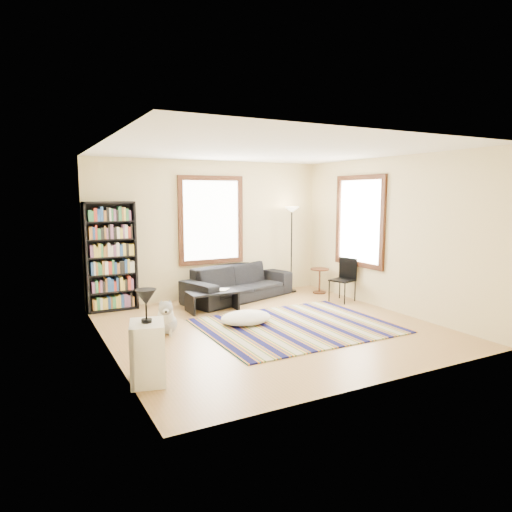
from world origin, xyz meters
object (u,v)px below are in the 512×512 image
sofa (238,282)px  floor_cushion (246,318)px  side_table (320,281)px  dog (166,316)px  folding_chair (342,280)px  bookshelf (111,257)px  white_cabinet (148,352)px  coffee_table (212,301)px  floor_lamp (291,250)px

sofa → floor_cushion: sofa is taller
side_table → dog: 4.00m
folding_chair → bookshelf: bearing=142.1°
folding_chair → dog: bearing=167.5°
sofa → bookshelf: bookshelf is taller
sofa → white_cabinet: bearing=-147.4°
coffee_table → white_cabinet: 3.26m
bookshelf → floor_lamp: bearing=-2.6°
folding_chair → coffee_table: bearing=149.1°
floor_cushion → dog: dog is taller
folding_chair → dog: size_ratio=1.58×
coffee_table → side_table: size_ratio=1.67×
side_table → folding_chair: bearing=-93.4°
sofa → folding_chair: (1.74, -1.16, 0.09)m
bookshelf → white_cabinet: 3.62m
bookshelf → floor_lamp: bookshelf is taller
floor_lamp → bookshelf: bearing=177.4°
side_table → folding_chair: (-0.05, -0.84, 0.16)m
floor_lamp → side_table: size_ratio=3.44×
sofa → dog: (-2.00, -1.59, -0.07)m
sofa → dog: 2.56m
floor_lamp → side_table: (0.46, -0.42, -0.66)m
bookshelf → dog: (0.45, -1.86, -0.73)m
white_cabinet → coffee_table: bearing=69.3°
coffee_table → white_cabinet: (-1.88, -2.66, 0.17)m
folding_chair → dog: folding_chair is taller
folding_chair → white_cabinet: size_ratio=1.23×
coffee_table → side_table: side_table is taller
floor_cushion → folding_chair: 2.50m
white_cabinet → dog: bearing=81.7°
sofa → floor_lamp: 1.46m
floor_cushion → side_table: side_table is taller
sofa → dog: bearing=-159.4°
folding_chair → white_cabinet: 4.93m
sofa → coffee_table: size_ratio=2.61×
bookshelf → side_table: 4.34m
sofa → side_table: size_ratio=4.34×
dog → white_cabinet: bearing=-97.9°
bookshelf → coffee_table: bookshelf is taller
floor_lamp → side_table: 0.91m
dog → floor_lamp: bearing=41.8°
coffee_table → floor_lamp: (2.16, 0.72, 0.75)m
white_cabinet → dog: 1.84m
coffee_table → floor_cushion: size_ratio=1.04×
bookshelf → coffee_table: (1.62, -0.89, -0.82)m
floor_lamp → folding_chair: size_ratio=2.16×
coffee_table → dog: (-1.17, -0.97, 0.09)m
dog → side_table: bearing=33.4°
dog → coffee_table: bearing=54.6°
sofa → coffee_table: 1.05m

